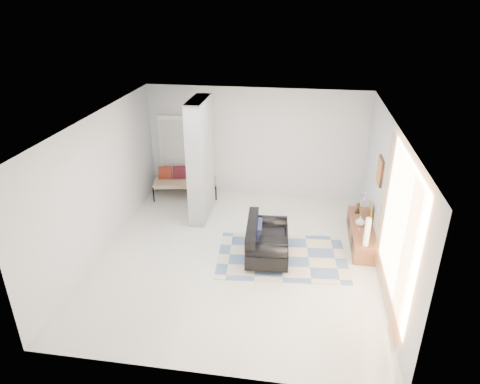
# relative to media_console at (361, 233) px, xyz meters

# --- Properties ---
(floor) EXTENTS (6.00, 6.00, 0.00)m
(floor) POSITION_rel_media_console_xyz_m (-2.52, -0.93, -0.20)
(floor) COLOR white
(floor) RESTS_ON ground
(ceiling) EXTENTS (6.00, 6.00, 0.00)m
(ceiling) POSITION_rel_media_console_xyz_m (-2.52, -0.93, 2.60)
(ceiling) COLOR white
(ceiling) RESTS_ON wall_back
(wall_back) EXTENTS (6.00, 0.00, 6.00)m
(wall_back) POSITION_rel_media_console_xyz_m (-2.52, 2.07, 1.20)
(wall_back) COLOR silver
(wall_back) RESTS_ON ground
(wall_front) EXTENTS (6.00, 0.00, 6.00)m
(wall_front) POSITION_rel_media_console_xyz_m (-2.52, -3.93, 1.20)
(wall_front) COLOR silver
(wall_front) RESTS_ON ground
(wall_left) EXTENTS (0.00, 6.00, 6.00)m
(wall_left) POSITION_rel_media_console_xyz_m (-5.27, -0.93, 1.20)
(wall_left) COLOR silver
(wall_left) RESTS_ON ground
(wall_right) EXTENTS (0.00, 6.00, 6.00)m
(wall_right) POSITION_rel_media_console_xyz_m (0.23, -0.93, 1.20)
(wall_right) COLOR silver
(wall_right) RESTS_ON ground
(partition_column) EXTENTS (0.35, 1.20, 2.80)m
(partition_column) POSITION_rel_media_console_xyz_m (-3.62, 0.67, 1.20)
(partition_column) COLOR #9CA0A3
(partition_column) RESTS_ON floor
(hallway_door) EXTENTS (0.85, 0.06, 2.04)m
(hallway_door) POSITION_rel_media_console_xyz_m (-4.62, 2.03, 0.82)
(hallway_door) COLOR white
(hallway_door) RESTS_ON floor
(curtain) EXTENTS (0.00, 2.55, 2.55)m
(curtain) POSITION_rel_media_console_xyz_m (0.15, -2.08, 1.25)
(curtain) COLOR #EC963E
(curtain) RESTS_ON wall_right
(wall_art) EXTENTS (0.04, 0.45, 0.55)m
(wall_art) POSITION_rel_media_console_xyz_m (0.20, -0.00, 1.45)
(wall_art) COLOR #3C1D10
(wall_art) RESTS_ON wall_right
(media_console) EXTENTS (0.45, 1.82, 0.80)m
(media_console) POSITION_rel_media_console_xyz_m (0.00, 0.00, 0.00)
(media_console) COLOR brown
(media_console) RESTS_ON floor
(loveseat) EXTENTS (0.90, 1.45, 0.76)m
(loveseat) POSITION_rel_media_console_xyz_m (-1.98, -0.86, 0.16)
(loveseat) COLOR silver
(loveseat) RESTS_ON floor
(daybed) EXTENTS (1.72, 0.99, 0.77)m
(daybed) POSITION_rel_media_console_xyz_m (-4.34, 1.69, 0.22)
(daybed) COLOR black
(daybed) RESTS_ON floor
(area_rug) EXTENTS (2.71, 1.92, 0.01)m
(area_rug) POSITION_rel_media_console_xyz_m (-1.62, -0.84, -0.20)
(area_rug) COLOR beige
(area_rug) RESTS_ON floor
(cylinder_lamp) EXTENTS (0.11, 0.11, 0.58)m
(cylinder_lamp) POSITION_rel_media_console_xyz_m (-0.02, -0.79, 0.49)
(cylinder_lamp) COLOR white
(cylinder_lamp) RESTS_ON media_console
(bronze_figurine) EXTENTS (0.14, 0.14, 0.25)m
(bronze_figurine) POSITION_rel_media_console_xyz_m (-0.05, 0.56, 0.32)
(bronze_figurine) COLOR #332216
(bronze_figurine) RESTS_ON media_console
(vase) EXTENTS (0.23, 0.23, 0.21)m
(vase) POSITION_rel_media_console_xyz_m (-0.05, -0.01, 0.30)
(vase) COLOR silver
(vase) RESTS_ON media_console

